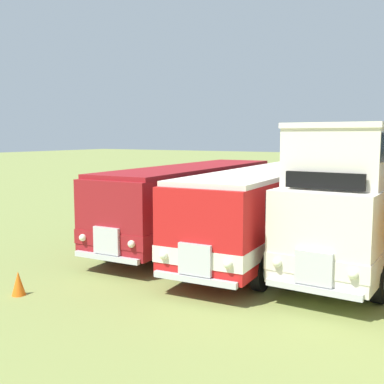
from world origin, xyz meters
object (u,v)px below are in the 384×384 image
at_px(bus_first_in_row, 194,197).
at_px(cone_near_end, 18,283).
at_px(bus_second_in_row, 268,204).
at_px(bus_third_in_row, 368,189).

height_order(bus_first_in_row, cone_near_end, bus_first_in_row).
relative_size(bus_second_in_row, cone_near_end, 17.96).
distance_m(bus_second_in_row, bus_third_in_row, 3.36).
bearing_deg(bus_first_in_row, cone_near_end, -95.02).
xyz_separation_m(bus_second_in_row, bus_third_in_row, (3.27, 0.30, 0.71)).
relative_size(bus_third_in_row, cone_near_end, 16.31).
distance_m(bus_first_in_row, bus_second_in_row, 3.28).
bearing_deg(bus_third_in_row, bus_second_in_row, -174.67).
distance_m(bus_third_in_row, cone_near_end, 10.90).
bearing_deg(bus_second_in_row, bus_third_in_row, 5.33).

